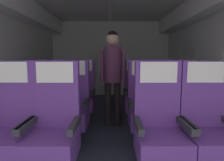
{
  "coord_description": "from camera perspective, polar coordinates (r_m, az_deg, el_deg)",
  "views": [
    {
      "loc": [
        0.05,
        -0.28,
        1.16
      ],
      "look_at": [
        0.03,
        2.76,
        0.79
      ],
      "focal_mm": 29.91,
      "sensor_mm": 36.0,
      "label": 1
    }
  ],
  "objects": [
    {
      "name": "flight_attendant",
      "position": [
        3.12,
        0.41,
        3.74
      ],
      "size": [
        0.43,
        0.28,
        1.6
      ],
      "rotation": [
        0.0,
        0.0,
        -0.03
      ],
      "color": "black",
      "rests_on": "ground"
    },
    {
      "name": "seat_a_left_window",
      "position": [
        2.08,
        -29.11,
        -13.05
      ],
      "size": [
        0.47,
        0.49,
        1.13
      ],
      "color": "#38383D",
      "rests_on": "ground"
    },
    {
      "name": "fuselage_shell",
      "position": [
        3.37,
        -0.56,
        15.41
      ],
      "size": [
        3.72,
        5.58,
        2.32
      ],
      "color": "silver",
      "rests_on": "ground"
    },
    {
      "name": "seat_b_right_aisle",
      "position": [
        2.76,
        19.39,
        -7.78
      ],
      "size": [
        0.47,
        0.49,
        1.13
      ],
      "color": "#38383D",
      "rests_on": "ground"
    },
    {
      "name": "seat_c_right_window",
      "position": [
        3.44,
        7.79,
        -4.57
      ],
      "size": [
        0.47,
        0.49,
        1.13
      ],
      "color": "#38383D",
      "rests_on": "ground"
    },
    {
      "name": "seat_c_left_window",
      "position": [
        3.55,
        -16.2,
        -4.44
      ],
      "size": [
        0.47,
        0.49,
        1.13
      ],
      "color": "#38383D",
      "rests_on": "ground"
    },
    {
      "name": "seat_b_left_aisle",
      "position": [
        2.67,
        -11.86,
        -7.98
      ],
      "size": [
        0.47,
        0.49,
        1.13
      ],
      "color": "#38383D",
      "rests_on": "ground"
    },
    {
      "name": "seat_c_right_aisle",
      "position": [
        3.52,
        15.05,
        -4.48
      ],
      "size": [
        0.47,
        0.49,
        1.13
      ],
      "color": "#38383D",
      "rests_on": "ground"
    },
    {
      "name": "seat_c_left_aisle",
      "position": [
        3.46,
        -8.9,
        -4.52
      ],
      "size": [
        0.47,
        0.49,
        1.13
      ],
      "color": "#38383D",
      "rests_on": "ground"
    },
    {
      "name": "seat_b_right_window",
      "position": [
        2.63,
        10.25,
        -8.17
      ],
      "size": [
        0.47,
        0.49,
        1.13
      ],
      "color": "#38383D",
      "rests_on": "ground"
    },
    {
      "name": "ground",
      "position": [
        3.26,
        -0.61,
        -14.08
      ],
      "size": [
        3.84,
        5.93,
        0.02
      ],
      "primitive_type": "cube",
      "color": "#2D3342"
    },
    {
      "name": "seat_b_left_window",
      "position": [
        2.78,
        -20.86,
        -7.7
      ],
      "size": [
        0.47,
        0.49,
        1.13
      ],
      "color": "#38383D",
      "rests_on": "ground"
    },
    {
      "name": "seat_a_right_window",
      "position": [
        1.87,
        14.52,
        -14.57
      ],
      "size": [
        0.47,
        0.49,
        1.13
      ],
      "color": "#38383D",
      "rests_on": "ground"
    },
    {
      "name": "seat_a_left_aisle",
      "position": [
        1.9,
        -17.14,
        -14.38
      ],
      "size": [
        0.47,
        0.49,
        1.13
      ],
      "color": "#38383D",
      "rests_on": "ground"
    },
    {
      "name": "seat_a_right_aisle",
      "position": [
        2.04,
        27.29,
        -13.35
      ],
      "size": [
        0.47,
        0.49,
        1.13
      ],
      "color": "#38383D",
      "rests_on": "ground"
    }
  ]
}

